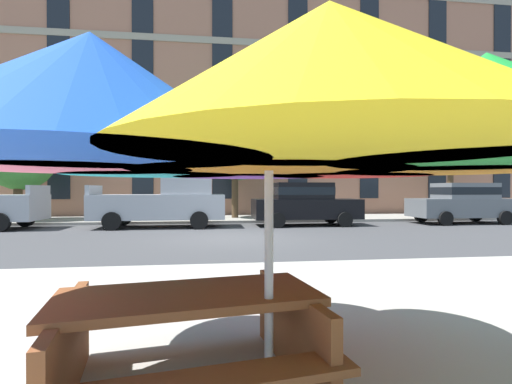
% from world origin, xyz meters
% --- Properties ---
extents(ground_plane, '(120.00, 120.00, 0.00)m').
position_xyz_m(ground_plane, '(0.00, 0.00, 0.00)').
color(ground_plane, '#424244').
extents(sidewalk_far, '(56.00, 3.60, 0.12)m').
position_xyz_m(sidewalk_far, '(0.00, 6.80, 0.06)').
color(sidewalk_far, '#9E998E').
rests_on(sidewalk_far, ground).
extents(apartment_building, '(37.89, 12.08, 19.20)m').
position_xyz_m(apartment_building, '(-0.00, 14.99, 9.60)').
color(apartment_building, '#A87056').
rests_on(apartment_building, ground).
extents(pickup_silver_midblock, '(5.10, 2.12, 2.20)m').
position_xyz_m(pickup_silver_midblock, '(-2.47, 3.70, 1.03)').
color(pickup_silver_midblock, '#A8AAB2').
rests_on(pickup_silver_midblock, ground).
extents(sedan_black, '(4.40, 1.98, 1.78)m').
position_xyz_m(sedan_black, '(3.20, 3.70, 0.95)').
color(sedan_black, black).
rests_on(sedan_black, ground).
extents(sedan_gray, '(4.40, 1.98, 1.78)m').
position_xyz_m(sedan_gray, '(10.37, 3.70, 0.95)').
color(sedan_gray, slate).
rests_on(sedan_gray, ground).
extents(street_tree_left, '(3.03, 3.03, 4.70)m').
position_xyz_m(street_tree_left, '(-9.27, 6.68, 3.16)').
color(street_tree_left, '#4C3823').
rests_on(street_tree_left, ground).
extents(street_tree_middle, '(3.74, 3.68, 5.81)m').
position_xyz_m(street_tree_middle, '(0.58, 6.90, 3.92)').
color(street_tree_middle, '#4C3823').
rests_on(street_tree_middle, ground).
extents(street_tree_right, '(2.52, 2.52, 5.66)m').
position_xyz_m(street_tree_right, '(12.03, 6.73, 4.07)').
color(street_tree_right, '#4C3823').
rests_on(street_tree_right, ground).
extents(patio_umbrella, '(3.95, 3.95, 2.21)m').
position_xyz_m(patio_umbrella, '(-0.42, -9.00, 1.88)').
color(patio_umbrella, silver).
rests_on(patio_umbrella, ground).
extents(picnic_table, '(2.02, 1.78, 0.77)m').
position_xyz_m(picnic_table, '(-0.96, -8.79, 0.49)').
color(picnic_table, brown).
rests_on(picnic_table, ground).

